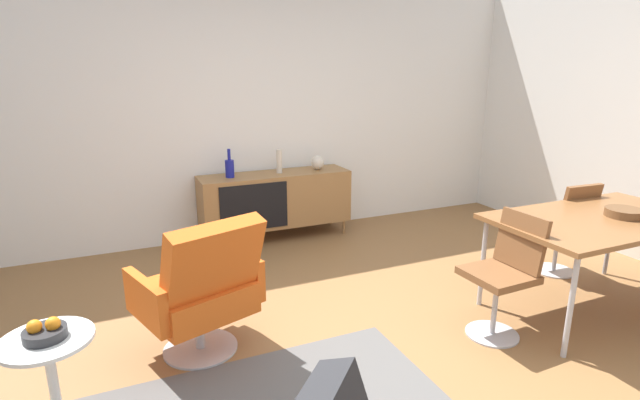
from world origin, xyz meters
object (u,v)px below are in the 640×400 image
Objects in this scene: lounge_chair_red at (201,288)px; wooden_bowl_on_table at (624,213)px; dining_table at (601,222)px; vase_ceramic_small at (230,168)px; fruit_bowl at (45,332)px; vase_cobalt at (279,161)px; side_table_round at (52,374)px; vase_sculptural_dark at (318,163)px; dining_chair_back_right at (565,224)px; sideboard at (275,199)px; dining_chair_near_window at (505,271)px.

wooden_bowl_on_table is at bearing -12.04° from lounge_chair_red.
dining_table is 1.69× the size of lounge_chair_red.
fruit_bowl is (-1.48, -2.31, -0.26)m from vase_ceramic_small.
vase_cobalt reaches higher than side_table_round.
vase_sculptural_dark is 0.10× the size of dining_table.
dining_chair_back_right is 4.00m from fruit_bowl.
lounge_chair_red is 4.73× the size of fruit_bowl.
fruit_bowl is at bearing -130.25° from sideboard.
vase_ceramic_small reaches higher than vase_cobalt.
dining_chair_back_right is (2.03, -1.94, 0.03)m from sideboard.
dining_table is at bearing -121.80° from dining_chair_back_right.
vase_ceramic_small reaches higher than fruit_bowl.
vase_cobalt is 2.30m from lounge_chair_red.
vase_ceramic_small is at bearing 131.96° from wooden_bowl_on_table.
fruit_bowl is at bearing -136.70° from vase_sculptural_dark.
dining_table reaches higher than side_table_round.
dining_table is at bearing 157.65° from wooden_bowl_on_table.
dining_chair_back_right is 4.00m from side_table_round.
dining_chair_back_right and dining_chair_near_window have the same top height.
vase_sculptural_dark is 0.77× the size of fruit_bowl.
vase_cobalt is 3.07m from fruit_bowl.
dining_chair_back_right is 1.00× the size of dining_chair_near_window.
wooden_bowl_on_table reaches higher than sideboard.
dining_table is (2.16, -2.50, -0.12)m from vase_ceramic_small.
wooden_bowl_on_table is 0.27× the size of lounge_chair_red.
sideboard is 3.08× the size of side_table_round.
vase_cobalt reaches higher than sideboard.
lounge_chair_red reaches higher than wooden_bowl_on_table.
vase_sculptural_dark is (0.50, 0.00, 0.36)m from sideboard.
dining_table is 8.00× the size of fruit_bowl.
vase_ceramic_small reaches higher than side_table_round.
vase_ceramic_small is 0.18× the size of dining_table.
dining_chair_near_window reaches higher than dining_table.
dining_table is at bearing -0.12° from dining_chair_near_window.
vase_sculptural_dark is 2.55m from lounge_chair_red.
vase_ceramic_small is at bearing 179.77° from sideboard.
lounge_chair_red is at bearing -120.49° from sideboard.
dining_chair_near_window is 2.75m from fruit_bowl.
wooden_bowl_on_table is at bearing -3.52° from dining_chair_near_window.
lounge_chair_red is at bearing -108.86° from vase_ceramic_small.
wooden_bowl_on_table is 3.82m from side_table_round.
dining_chair_near_window is 1.65× the size of side_table_round.
dining_table is (1.68, -2.50, 0.26)m from sideboard.
side_table_round is at bearing -131.00° from vase_cobalt.
vase_sculptural_dark is 2.77m from dining_table.
wooden_bowl_on_table is at bearing -62.54° from vase_sculptural_dark.
dining_chair_near_window is (0.79, -2.50, 0.03)m from sideboard.
vase_sculptural_dark reaches higher than fruit_bowl.
vase_cobalt reaches higher than fruit_bowl.
vase_ceramic_small reaches higher than wooden_bowl_on_table.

